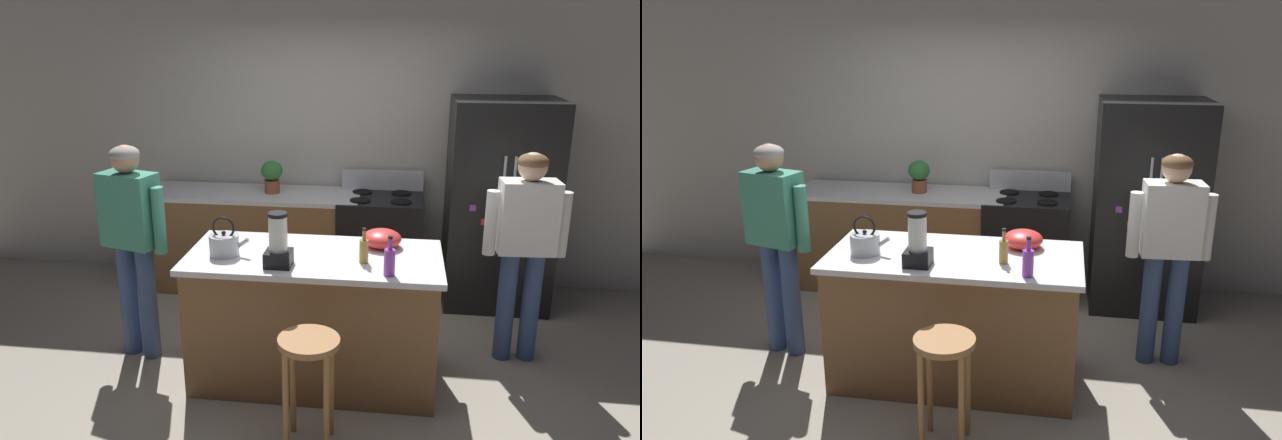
{
  "view_description": "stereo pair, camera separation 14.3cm",
  "coord_description": "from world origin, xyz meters",
  "views": [
    {
      "loc": [
        0.55,
        -3.81,
        2.4
      ],
      "look_at": [
        0.0,
        0.3,
        1.09
      ],
      "focal_mm": 34.23,
      "sensor_mm": 36.0,
      "label": 1
    },
    {
      "loc": [
        0.69,
        -3.79,
        2.4
      ],
      "look_at": [
        0.0,
        0.3,
        1.09
      ],
      "focal_mm": 34.23,
      "sensor_mm": 36.0,
      "label": 2
    }
  ],
  "objects": [
    {
      "name": "ground_plane",
      "position": [
        0.0,
        0.0,
        0.0
      ],
      "size": [
        14.0,
        14.0,
        0.0
      ],
      "primitive_type": "plane",
      "color": "#9E9384"
    },
    {
      "name": "stove_range",
      "position": [
        0.39,
        1.52,
        0.48
      ],
      "size": [
        0.76,
        0.65,
        1.12
      ],
      "color": "black",
      "rests_on": "ground_plane"
    },
    {
      "name": "bottle_vinegar",
      "position": [
        0.34,
        -0.1,
        1.03
      ],
      "size": [
        0.06,
        0.06,
        0.24
      ],
      "color": "olive",
      "rests_on": "kitchen_island"
    },
    {
      "name": "bar_stool",
      "position": [
        0.07,
        -0.75,
        0.55
      ],
      "size": [
        0.36,
        0.36,
        0.71
      ],
      "color": "#9E6B3D",
      "rests_on": "ground_plane"
    },
    {
      "name": "person_by_island_left",
      "position": [
        -1.36,
        0.16,
        0.99
      ],
      "size": [
        0.59,
        0.32,
        1.62
      ],
      "color": "#384C7A",
      "rests_on": "ground_plane"
    },
    {
      "name": "tea_kettle",
      "position": [
        -0.6,
        -0.08,
        1.02
      ],
      "size": [
        0.28,
        0.2,
        0.27
      ],
      "color": "#B7BABF",
      "rests_on": "kitchen_island"
    },
    {
      "name": "person_by_sink_right",
      "position": [
        1.46,
        0.47,
        0.96
      ],
      "size": [
        0.59,
        0.24,
        1.58
      ],
      "color": "#384C7A",
      "rests_on": "ground_plane"
    },
    {
      "name": "mixing_bowl",
      "position": [
        0.44,
        0.21,
        1.0
      ],
      "size": [
        0.27,
        0.27,
        0.12
      ],
      "primitive_type": "ellipsoid",
      "color": "red",
      "rests_on": "kitchen_island"
    },
    {
      "name": "kitchen_island",
      "position": [
        0.0,
        0.0,
        0.47
      ],
      "size": [
        1.72,
        0.82,
        0.94
      ],
      "color": "brown",
      "rests_on": "ground_plane"
    },
    {
      "name": "bottle_soda",
      "position": [
        0.51,
        -0.3,
        1.03
      ],
      "size": [
        0.07,
        0.07,
        0.26
      ],
      "color": "purple",
      "rests_on": "kitchen_island"
    },
    {
      "name": "potted_plant",
      "position": [
        -0.61,
        1.55,
        1.11
      ],
      "size": [
        0.2,
        0.2,
        0.3
      ],
      "color": "brown",
      "rests_on": "back_counter_run"
    },
    {
      "name": "back_counter_run",
      "position": [
        -0.8,
        1.55,
        0.47
      ],
      "size": [
        2.0,
        0.64,
        0.94
      ],
      "color": "brown",
      "rests_on": "ground_plane"
    },
    {
      "name": "back_wall",
      "position": [
        0.0,
        1.95,
        1.35
      ],
      "size": [
        8.0,
        0.1,
        2.7
      ],
      "primitive_type": "cube",
      "color": "#BCB7AD",
      "rests_on": "ground_plane"
    },
    {
      "name": "blender_appliance",
      "position": [
        -0.2,
        -0.23,
        1.09
      ],
      "size": [
        0.17,
        0.17,
        0.36
      ],
      "color": "black",
      "rests_on": "kitchen_island"
    },
    {
      "name": "refrigerator",
      "position": [
        1.43,
        1.5,
        0.92
      ],
      "size": [
        0.9,
        0.73,
        1.84
      ],
      "color": "black",
      "rests_on": "ground_plane"
    }
  ]
}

